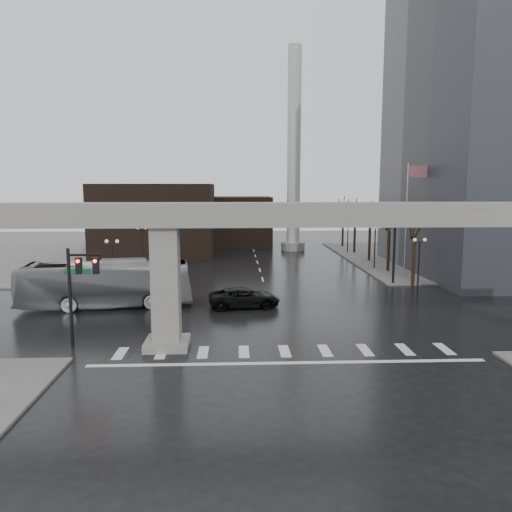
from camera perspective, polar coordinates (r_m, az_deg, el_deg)
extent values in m
plane|color=black|center=(30.94, 3.09, -10.21)|extent=(160.00, 160.00, 0.00)
cube|color=slate|center=(72.01, 21.22, -0.23)|extent=(28.00, 36.00, 0.15)
cube|color=slate|center=(69.88, -21.75, -0.49)|extent=(28.00, 36.00, 0.15)
cube|color=gray|center=(29.44, 3.21, 4.76)|extent=(48.00, 2.20, 1.40)
cube|color=gray|center=(30.14, -10.25, -3.63)|extent=(1.60, 1.60, 7.30)
cube|color=gray|center=(30.99, -10.09, -9.80)|extent=(2.60, 2.60, 0.50)
cube|color=black|center=(72.26, -11.33, 4.11)|extent=(16.00, 14.00, 10.00)
cube|color=black|center=(81.45, -1.84, 3.97)|extent=(10.00, 10.00, 8.00)
cylinder|color=#BABAB5|center=(75.97, 4.36, 11.96)|extent=(2.00, 2.00, 30.00)
cylinder|color=gray|center=(76.32, 4.25, 1.12)|extent=(3.60, 3.60, 1.20)
cylinder|color=black|center=(50.87, 15.53, 1.29)|extent=(0.24, 0.24, 8.00)
cylinder|color=black|center=(49.09, 8.97, 5.00)|extent=(12.00, 0.18, 0.18)
cube|color=black|center=(49.80, 12.35, 4.21)|extent=(0.35, 0.30, 1.00)
cube|color=black|center=(49.03, 8.38, 4.25)|extent=(0.35, 0.30, 1.00)
cube|color=black|center=(48.49, 4.30, 4.27)|extent=(0.35, 0.30, 1.00)
sphere|color=#FF0C05|center=(49.61, 12.41, 4.54)|extent=(0.20, 0.20, 0.20)
cube|color=#0C5428|center=(50.18, 14.02, 4.70)|extent=(1.80, 0.05, 0.35)
cube|color=#0C5428|center=(48.74, 6.65, 4.79)|extent=(1.80, 0.05, 0.35)
cylinder|color=black|center=(32.05, -20.46, -4.51)|extent=(0.20, 0.20, 6.00)
cylinder|color=black|center=(31.31, -18.95, 0.11)|extent=(2.00, 0.14, 0.14)
cube|color=black|center=(31.52, -19.59, -1.06)|extent=(0.35, 0.30, 1.00)
cube|color=black|center=(31.24, -17.84, -1.06)|extent=(0.35, 0.30, 1.00)
cube|color=#0C5428|center=(31.60, -19.73, -1.69)|extent=(1.60, 0.05, 0.30)
cylinder|color=silver|center=(54.42, 16.78, 3.77)|extent=(0.12, 0.12, 12.00)
cube|color=red|center=(54.66, 18.01, 9.20)|extent=(2.00, 0.03, 1.20)
cylinder|color=black|center=(46.82, 18.08, -1.34)|extent=(0.14, 0.14, 4.80)
cube|color=black|center=(46.52, 18.20, 1.52)|extent=(0.90, 0.06, 0.06)
sphere|color=silver|center=(46.34, 17.69, 1.77)|extent=(0.32, 0.32, 0.32)
sphere|color=silver|center=(46.66, 18.73, 1.76)|extent=(0.32, 0.32, 0.32)
cylinder|color=black|center=(60.00, 13.42, 0.80)|extent=(0.14, 0.14, 4.80)
cube|color=black|center=(59.76, 13.49, 3.03)|extent=(0.90, 0.06, 0.06)
sphere|color=silver|center=(59.62, 13.08, 3.23)|extent=(0.32, 0.32, 0.32)
sphere|color=silver|center=(59.87, 13.91, 3.22)|extent=(0.32, 0.32, 0.32)
cylinder|color=black|center=(73.48, 10.45, 2.16)|extent=(0.14, 0.14, 4.80)
cube|color=black|center=(73.28, 10.49, 3.98)|extent=(0.90, 0.06, 0.06)
sphere|color=silver|center=(73.17, 10.15, 4.14)|extent=(0.32, 0.32, 0.32)
sphere|color=silver|center=(73.37, 10.84, 4.14)|extent=(0.32, 0.32, 0.32)
cylinder|color=black|center=(45.11, -16.02, -1.60)|extent=(0.14, 0.14, 4.80)
cube|color=black|center=(44.80, -16.14, 1.37)|extent=(0.90, 0.06, 0.06)
sphere|color=silver|center=(44.89, -16.71, 1.62)|extent=(0.32, 0.32, 0.32)
sphere|color=silver|center=(44.67, -15.59, 1.63)|extent=(0.32, 0.32, 0.32)
cylinder|color=black|center=(58.67, -12.86, 0.66)|extent=(0.14, 0.14, 4.80)
cube|color=black|center=(58.43, -12.93, 2.94)|extent=(0.90, 0.06, 0.06)
sphere|color=silver|center=(58.50, -13.37, 3.13)|extent=(0.32, 0.32, 0.32)
sphere|color=silver|center=(58.33, -12.50, 3.15)|extent=(0.32, 0.32, 0.32)
cylinder|color=black|center=(72.40, -10.88, 2.06)|extent=(0.14, 0.14, 4.80)
cube|color=black|center=(72.20, -10.93, 3.92)|extent=(0.90, 0.06, 0.06)
sphere|color=silver|center=(72.26, -11.29, 4.07)|extent=(0.32, 0.32, 0.32)
sphere|color=silver|center=(72.12, -10.58, 4.08)|extent=(0.32, 0.32, 0.32)
cylinder|color=black|center=(50.89, 17.56, -0.74)|extent=(0.34, 0.34, 4.55)
cylinder|color=black|center=(50.49, 17.73, 3.45)|extent=(0.12, 1.52, 2.98)
cylinder|color=black|center=(50.92, 18.16, 3.20)|extent=(0.83, 1.14, 2.51)
cylinder|color=black|center=(58.39, 14.89, 0.48)|extent=(0.34, 0.34, 4.66)
cylinder|color=black|center=(58.04, 15.03, 4.23)|extent=(0.12, 1.55, 3.05)
cylinder|color=black|center=(58.44, 15.41, 4.00)|extent=(0.85, 1.16, 2.57)
cylinder|color=black|center=(66.01, 12.84, 1.43)|extent=(0.34, 0.34, 4.76)
cylinder|color=black|center=(65.69, 12.94, 4.82)|extent=(0.12, 1.59, 3.11)
cylinder|color=black|center=(66.08, 13.30, 4.61)|extent=(0.86, 1.18, 2.62)
cylinder|color=black|center=(73.70, 11.21, 2.18)|extent=(0.34, 0.34, 4.87)
cylinder|color=black|center=(73.42, 11.29, 5.28)|extent=(0.12, 1.62, 3.18)
cylinder|color=black|center=(73.80, 11.62, 5.09)|extent=(0.88, 1.20, 2.68)
cylinder|color=black|center=(81.46, 9.88, 2.78)|extent=(0.34, 0.34, 4.97)
cylinder|color=black|center=(81.20, 9.95, 5.65)|extent=(0.12, 1.65, 3.25)
cylinder|color=black|center=(81.57, 10.26, 5.48)|extent=(0.89, 1.23, 2.74)
imported|color=black|center=(40.15, -1.33, -4.78)|extent=(5.96, 3.26, 1.58)
imported|color=#ABACB0|center=(41.79, -16.77, -3.07)|extent=(13.90, 4.84, 3.79)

